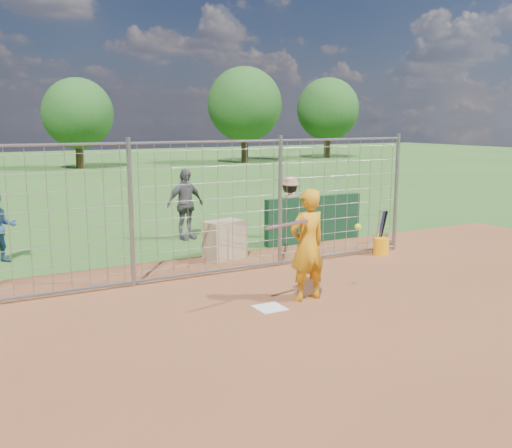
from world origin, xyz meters
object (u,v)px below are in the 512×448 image
batter (307,245)px  equipment_bin (225,240)px  bystander_b (185,204)px  bucket_with_bats (381,244)px  bystander_c (289,207)px

batter → equipment_bin: size_ratio=2.27×
bystander_b → bucket_with_bats: 4.79m
batter → bucket_with_bats: batter is taller
bystander_b → equipment_bin: size_ratio=2.17×
bystander_b → equipment_bin: 2.30m
bystander_b → equipment_bin: (-0.02, -2.26, -0.47)m
bystander_b → bystander_c: size_ratio=1.14×
equipment_bin → bucket_with_bats: bearing=-34.5°
batter → bystander_b: batter is taller
batter → bucket_with_bats: (3.16, 1.85, -0.66)m
bystander_c → bucket_with_bats: size_ratio=1.56×
bucket_with_bats → batter: bearing=-149.6°
equipment_bin → bucket_with_bats: (3.10, -1.36, -0.15)m
bystander_c → equipment_bin: bearing=18.2°
bystander_c → bucket_with_bats: bearing=95.6°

